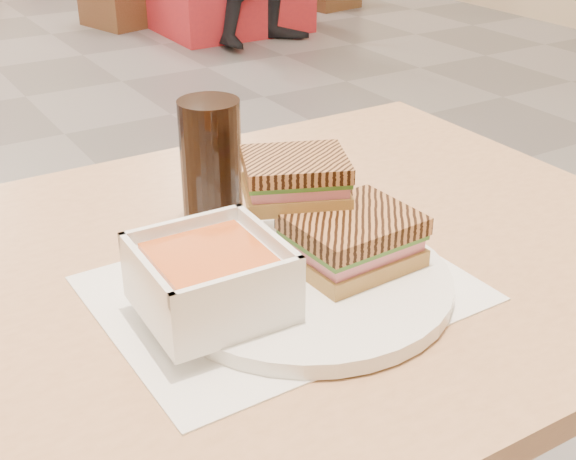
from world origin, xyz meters
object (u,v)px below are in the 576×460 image
soup_bowl (211,281)px  panini_lower (352,239)px  main_table (161,379)px  cola_glass (211,164)px  plate (306,282)px

soup_bowl → panini_lower: (0.16, 0.00, -0.00)m
main_table → cola_glass: cola_glass is taller
plate → soup_bowl: bearing=-178.2°
plate → soup_bowl: 0.11m
main_table → panini_lower: bearing=-25.4°
cola_glass → soup_bowl: bearing=-117.2°
plate → cola_glass: bearing=93.0°
soup_bowl → panini_lower: bearing=0.2°
soup_bowl → cola_glass: size_ratio=0.87×
plate → cola_glass: 0.20m
plate → panini_lower: bearing=-3.1°
soup_bowl → panini_lower: 0.16m
soup_bowl → plate: bearing=1.8°
soup_bowl → cola_glass: bearing=62.8°
panini_lower → plate: bearing=176.9°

